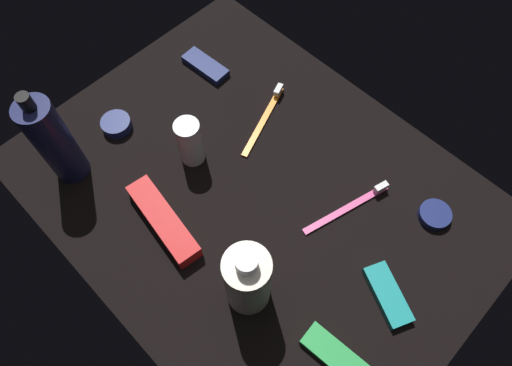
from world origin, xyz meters
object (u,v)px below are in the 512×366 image
Objects in this scene: lotion_bottle at (54,141)px; toothpaste_box_red at (164,221)px; toothbrush_orange at (266,116)px; cream_tin_left at (116,124)px; snack_bar_green at (334,354)px; snack_bar_navy at (205,66)px; cream_tin_right at (435,215)px; bodywash_bottle at (248,280)px; snack_bar_teal at (388,295)px; deodorant_stick at (190,142)px; toothbrush_pink at (351,205)px.

lotion_bottle is 1.24× the size of toothpaste_box_red.
toothbrush_orange is 2.98× the size of cream_tin_left.
snack_bar_green and snack_bar_navy have the same top height.
lotion_bottle is 3.83× the size of cream_tin_right.
bodywash_bottle reaches higher than snack_bar_teal.
snack_bar_teal is (42.54, 4.60, -4.38)cm from deodorant_stick.
snack_bar_navy and snack_bar_teal have the same top height.
snack_bar_green is at bearing -85.40° from cream_tin_right.
toothbrush_orange reaches higher than snack_bar_teal.
toothbrush_orange is 1.66× the size of snack_bar_navy.
deodorant_stick reaches higher than toothbrush_orange.
cream_tin_left is (-19.15, -22.30, 0.42)cm from toothbrush_orange.
bodywash_bottle reaches higher than cream_tin_right.
bodywash_bottle is 3.06× the size of cream_tin_right.
lotion_bottle is 57.57cm from snack_bar_green.
toothbrush_pink is at bearing -142.77° from cream_tin_right.
deodorant_stick is 0.58× the size of toothpaste_box_red.
bodywash_bottle is 0.99× the size of toothpaste_box_red.
bodywash_bottle reaches higher than snack_bar_green.
cream_tin_left is at bearing -130.65° from toothbrush_orange.
cream_tin_left reaches higher than snack_bar_green.
cream_tin_right is at bearing 8.78° from toothbrush_orange.
bodywash_bottle is 36.21cm from toothbrush_orange.
snack_bar_green and snack_bar_teal have the same top height.
toothbrush_pink is 1.70× the size of snack_bar_navy.
bodywash_bottle reaches higher than cream_tin_left.
snack_bar_teal is at bearing -16.62° from toothbrush_orange.
deodorant_stick reaches higher than cream_tin_left.
deodorant_stick is at bearing 51.91° from lotion_bottle.
deodorant_stick is at bearing 126.50° from toothpaste_box_red.
snack_bar_green is (35.32, 4.23, -0.85)cm from toothpaste_box_red.
snack_bar_green is at bearing 9.23° from lotion_bottle.
lotion_bottle reaches higher than snack_bar_green.
toothbrush_pink is 1.70× the size of snack_bar_green.
cream_tin_right is at bearing 28.78° from deodorant_stick.
lotion_bottle is 14.63cm from cream_tin_left.
toothpaste_box_red is at bearing -57.38° from snack_bar_navy.
lotion_bottle reaches higher than cream_tin_left.
snack_bar_teal is 1.79× the size of cream_tin_left.
cream_tin_right is (53.69, 39.57, -8.93)cm from lotion_bottle.
cream_tin_right is (13.72, 32.95, -7.08)cm from bodywash_bottle.
toothpaste_box_red is at bearing -16.68° from cream_tin_left.
cream_tin_left is at bearing -156.51° from toothbrush_pink.
toothbrush_pink is at bearing 174.86° from snack_bar_teal.
deodorant_stick is 14.99cm from toothpaste_box_red.
toothbrush_pink is (24.65, -3.26, 0.00)cm from toothbrush_orange.
cream_tin_left is 1.02× the size of cream_tin_right.
lotion_bottle is at bearing -143.84° from toothbrush_pink.
deodorant_stick is at bearing -151.22° from cream_tin_right.
lotion_bottle is 61.32cm from snack_bar_teal.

